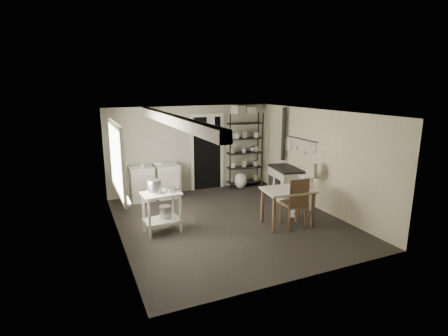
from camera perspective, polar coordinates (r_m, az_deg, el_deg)
name	(u,v)px	position (r m, az deg, el deg)	size (l,w,h in m)	color
floor	(230,221)	(7.53, 0.93, -8.66)	(5.00, 5.00, 0.00)	black
ceiling	(230,112)	(7.00, 1.00, 9.08)	(5.00, 5.00, 0.00)	silver
wall_back	(191,149)	(9.46, -5.37, 3.11)	(4.50, 0.02, 2.30)	#A6A28D
wall_front	(303,206)	(5.10, 12.81, -6.09)	(4.50, 0.02, 2.30)	#A6A28D
wall_left	(117,180)	(6.59, -17.12, -1.94)	(0.02, 5.00, 2.30)	#A6A28D
wall_right	(318,160)	(8.35, 15.15, 1.33)	(0.02, 5.00, 2.30)	#A6A28D
window	(116,159)	(6.71, -17.28, 1.39)	(0.12, 1.76, 1.28)	beige
doorway	(207,153)	(9.61, -2.75, 2.40)	(0.96, 0.10, 2.08)	beige
ceiling_beam	(171,120)	(6.60, -8.60, 7.80)	(0.18, 5.00, 0.18)	beige
wallpaper_panel	(318,160)	(8.34, 15.09, 1.32)	(0.01, 5.00, 2.30)	beige
utensil_rail	(301,139)	(8.71, 12.54, 4.63)	(0.06, 1.20, 0.44)	silver
prep_table	(162,213)	(6.95, -10.09, -7.25)	(0.71, 0.51, 0.82)	beige
stockpot	(155,187)	(6.76, -11.27, -3.08)	(0.26, 0.26, 0.28)	silver
saucepan	(171,190)	(6.82, -8.63, -3.62)	(0.19, 0.19, 0.10)	silver
bucket	(165,212)	(7.02, -9.56, -7.14)	(0.23, 0.23, 0.25)	silver
base_cabinets	(155,181)	(9.03, -11.25, -2.08)	(1.30, 0.56, 0.85)	beige
mixing_bowl	(158,162)	(8.88, -10.74, 0.98)	(0.29, 0.29, 0.07)	silver
counter_cup	(142,164)	(8.73, -13.29, 0.71)	(0.12, 0.12, 0.09)	silver
shelf_rack	(244,153)	(9.89, 3.33, 2.41)	(0.98, 0.38, 2.08)	black
shelf_jar	(237,139)	(9.68, 2.16, 4.71)	(0.09, 0.09, 0.20)	silver
storage_box_a	(238,116)	(9.63, 2.38, 8.50)	(0.31, 0.27, 0.22)	beige
storage_box_b	(250,116)	(9.79, 4.32, 8.43)	(0.27, 0.25, 0.17)	beige
stove	(285,182)	(8.96, 9.97, -2.27)	(0.57, 1.03, 0.81)	beige
stovepipe	(284,134)	(9.21, 9.72, 5.46)	(0.10, 0.10, 1.30)	black
side_ledge	(311,193)	(8.21, 13.95, -3.99)	(0.55, 0.30, 0.85)	beige
oats_box	(312,169)	(7.99, 14.12, -0.17)	(0.12, 0.20, 0.30)	beige
work_table	(287,207)	(7.35, 10.30, -6.28)	(1.01, 0.70, 0.76)	beige
table_cup	(301,187)	(7.30, 12.48, -3.03)	(0.09, 0.09, 0.08)	silver
chair	(294,203)	(7.26, 11.28, -5.69)	(0.43, 0.45, 1.04)	brown
flour_sack	(240,180)	(9.78, 2.71, -1.98)	(0.36, 0.31, 0.43)	silver
floor_crock	(293,213)	(7.90, 11.25, -7.26)	(0.11, 0.11, 0.13)	silver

